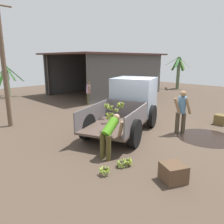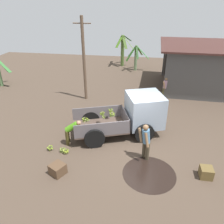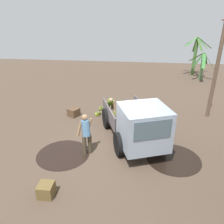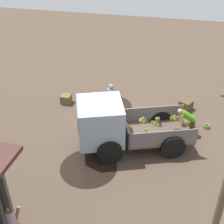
% 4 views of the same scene
% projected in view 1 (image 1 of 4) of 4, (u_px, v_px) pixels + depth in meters
% --- Properties ---
extents(ground, '(36.00, 36.00, 0.00)m').
position_uv_depth(ground, '(145.00, 130.00, 9.15)').
color(ground, '#4C3D30').
extents(mud_patch_0, '(2.17, 2.17, 0.01)m').
position_uv_depth(mud_patch_0, '(206.00, 137.00, 8.34)').
color(mud_patch_0, black).
rests_on(mud_patch_0, ground).
extents(mud_patch_1, '(2.16, 2.16, 0.01)m').
position_uv_depth(mud_patch_1, '(116.00, 117.00, 11.17)').
color(mud_patch_1, black).
rests_on(mud_patch_1, ground).
extents(cargo_truck, '(4.82, 3.21, 2.11)m').
position_uv_depth(cargo_truck, '(131.00, 101.00, 9.59)').
color(cargo_truck, brown).
rests_on(cargo_truck, ground).
extents(warehouse_shed, '(9.21, 6.63, 3.35)m').
position_uv_depth(warehouse_shed, '(109.00, 65.00, 18.68)').
color(warehouse_shed, '#4D4C4B').
rests_on(warehouse_shed, ground).
extents(utility_pole, '(1.14, 0.19, 5.45)m').
position_uv_depth(utility_pole, '(3.00, 62.00, 9.12)').
color(utility_pole, brown).
rests_on(utility_pole, ground).
extents(banana_palm_0, '(1.99, 2.22, 3.11)m').
position_uv_depth(banana_palm_0, '(178.00, 72.00, 21.49)').
color(banana_palm_0, '#546746').
rests_on(banana_palm_0, ground).
extents(banana_palm_3, '(2.21, 2.15, 2.41)m').
position_uv_depth(banana_palm_3, '(7.00, 81.00, 16.65)').
color(banana_palm_3, '#6E8A5E').
rests_on(banana_palm_3, ground).
extents(person_foreground_visitor, '(0.64, 0.64, 1.74)m').
position_uv_depth(person_foreground_visitor, '(182.00, 110.00, 8.58)').
color(person_foreground_visitor, '#463C2B').
rests_on(person_foreground_visitor, ground).
extents(person_worker_loading, '(0.80, 0.60, 1.28)m').
position_uv_depth(person_worker_loading, '(110.00, 133.00, 6.54)').
color(person_worker_loading, '#463E1C').
rests_on(person_worker_loading, ground).
extents(person_bystander_near_shed, '(0.56, 0.51, 1.54)m').
position_uv_depth(person_bystander_near_shed, '(89.00, 92.00, 14.11)').
color(person_bystander_near_shed, '#49462C').
rests_on(person_bystander_near_shed, ground).
extents(banana_bunch_on_ground_0, '(0.30, 0.30, 0.22)m').
position_uv_depth(banana_bunch_on_ground_0, '(105.00, 170.00, 5.62)').
color(banana_bunch_on_ground_0, '#4A4330').
rests_on(banana_bunch_on_ground_0, ground).
extents(banana_bunch_on_ground_1, '(0.28, 0.30, 0.21)m').
position_uv_depth(banana_bunch_on_ground_1, '(121.00, 163.00, 6.04)').
color(banana_bunch_on_ground_1, '#4E4733').
rests_on(banana_bunch_on_ground_1, ground).
extents(banana_bunch_on_ground_2, '(0.30, 0.29, 0.23)m').
position_uv_depth(banana_bunch_on_ground_2, '(128.00, 161.00, 6.12)').
color(banana_bunch_on_ground_2, brown).
rests_on(banana_bunch_on_ground_2, ground).
extents(wooden_crate_0, '(0.74, 0.74, 0.45)m').
position_uv_depth(wooden_crate_0, '(173.00, 173.00, 5.33)').
color(wooden_crate_0, brown).
rests_on(wooden_crate_0, ground).
extents(wooden_crate_1, '(0.48, 0.48, 0.45)m').
position_uv_depth(wooden_crate_1, '(221.00, 120.00, 9.97)').
color(wooden_crate_1, brown).
rests_on(wooden_crate_1, ground).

